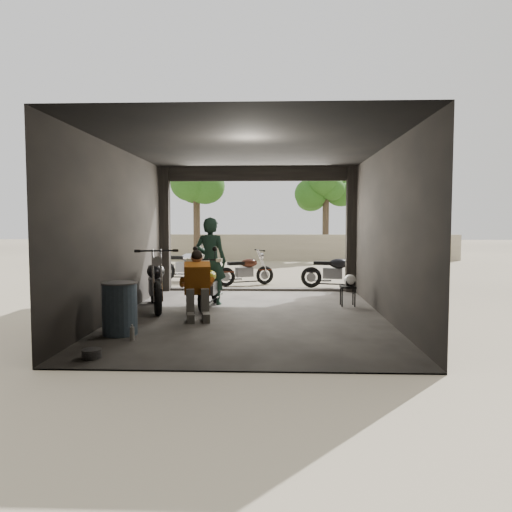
# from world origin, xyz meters

# --- Properties ---
(ground) EXTENTS (80.00, 80.00, 0.00)m
(ground) POSITION_xyz_m (0.00, 0.00, 0.00)
(ground) COLOR #7A6D56
(ground) RESTS_ON ground
(garage) EXTENTS (7.00, 7.13, 3.20)m
(garage) POSITION_xyz_m (0.00, 0.55, 1.28)
(garage) COLOR #2D2B28
(garage) RESTS_ON ground
(boundary_wall) EXTENTS (18.00, 0.30, 1.20)m
(boundary_wall) POSITION_xyz_m (0.00, 14.00, 0.60)
(boundary_wall) COLOR gray
(boundary_wall) RESTS_ON ground
(tree_left) EXTENTS (2.20, 2.20, 5.60)m
(tree_left) POSITION_xyz_m (-3.00, 12.50, 3.99)
(tree_left) COLOR #382B1E
(tree_left) RESTS_ON ground
(tree_right) EXTENTS (2.20, 2.20, 5.00)m
(tree_right) POSITION_xyz_m (2.80, 14.00, 3.56)
(tree_right) COLOR #382B1E
(tree_right) RESTS_ON ground
(main_bike) EXTENTS (0.81, 1.69, 1.09)m
(main_bike) POSITION_xyz_m (-0.90, 0.94, 0.54)
(main_bike) COLOR beige
(main_bike) RESTS_ON ground
(left_bike) EXTENTS (1.28, 2.02, 1.27)m
(left_bike) POSITION_xyz_m (-2.00, 0.73, 0.64)
(left_bike) COLOR black
(left_bike) RESTS_ON ground
(outside_bike_a) EXTENTS (1.75, 0.89, 1.13)m
(outside_bike_a) POSITION_xyz_m (-2.22, 5.57, 0.57)
(outside_bike_a) COLOR black
(outside_bike_a) RESTS_ON ground
(outside_bike_b) EXTENTS (1.61, 1.20, 1.01)m
(outside_bike_b) POSITION_xyz_m (-0.37, 4.62, 0.51)
(outside_bike_b) COLOR #3C190E
(outside_bike_b) RESTS_ON ground
(outside_bike_c) EXTENTS (1.70, 0.98, 1.08)m
(outside_bike_c) POSITION_xyz_m (2.06, 4.10, 0.54)
(outside_bike_c) COLOR black
(outside_bike_c) RESTS_ON ground
(rider) EXTENTS (0.78, 0.60, 1.90)m
(rider) POSITION_xyz_m (-0.94, 1.33, 0.95)
(rider) COLOR black
(rider) RESTS_ON ground
(mechanic) EXTENTS (0.79, 0.96, 1.24)m
(mechanic) POSITION_xyz_m (-0.96, -0.36, 0.62)
(mechanic) COLOR #B56118
(mechanic) RESTS_ON ground
(stool) EXTENTS (0.32, 0.32, 0.45)m
(stool) POSITION_xyz_m (2.00, 1.20, 0.37)
(stool) COLOR black
(stool) RESTS_ON ground
(helmet) EXTENTS (0.30, 0.31, 0.25)m
(helmet) POSITION_xyz_m (2.05, 1.19, 0.57)
(helmet) COLOR white
(helmet) RESTS_ON stool
(oil_drum) EXTENTS (0.66, 0.66, 0.84)m
(oil_drum) POSITION_xyz_m (-2.00, -1.64, 0.42)
(oil_drum) COLOR #3D5266
(oil_drum) RESTS_ON ground
(sign_post) EXTENTS (0.90, 0.08, 2.71)m
(sign_post) POSITION_xyz_m (3.03, 4.25, 1.85)
(sign_post) COLOR black
(sign_post) RESTS_ON ground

